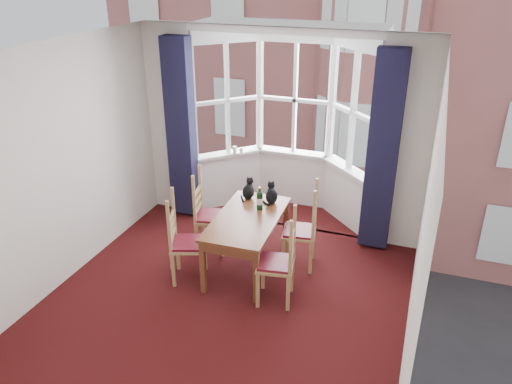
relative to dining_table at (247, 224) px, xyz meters
The scene contains 22 objects.
floor 1.18m from the dining_table, 89.94° to the right, with size 4.50×4.50×0.00m, color black.
ceiling 2.39m from the dining_table, 89.94° to the right, with size 4.50×4.50×0.00m, color white.
wall_left 2.36m from the dining_table, 153.49° to the right, with size 4.50×4.50×0.00m, color silver.
wall_right 2.36m from the dining_table, 26.48° to the right, with size 4.50×4.50×0.00m, color silver.
wall_near 3.34m from the dining_table, 89.98° to the right, with size 4.00×4.00×0.00m, color silver.
wall_back_pier_left 2.21m from the dining_table, 142.77° to the left, with size 0.70×0.12×2.80m, color silver.
wall_back_pier_right 2.21m from the dining_table, 37.20° to the left, with size 0.70×0.12×2.80m, color silver.
bay_window 1.92m from the dining_table, 89.97° to the left, with size 2.76×0.94×2.80m.
curtain_left 1.92m from the dining_table, 142.90° to the left, with size 0.38×0.22×2.60m, color #171632.
curtain_right 1.92m from the dining_table, 37.06° to the left, with size 0.38×0.22×2.60m, color #171632.
dining_table is the anchor object (origin of this frame).
chair_left_near 0.84m from the dining_table, 144.32° to the right, with size 0.52×0.53×0.92m.
chair_left_far 0.76m from the dining_table, 160.27° to the left, with size 0.48×0.50×0.92m.
chair_right_near 0.80m from the dining_table, 38.41° to the right, with size 0.47×0.48×0.92m.
chair_right_far 0.75m from the dining_table, 23.85° to the left, with size 0.46×0.48×0.92m.
cat_left 0.57m from the dining_table, 108.99° to the left, with size 0.16×0.22×0.29m.
cat_right 0.54m from the dining_table, 72.50° to the left, with size 0.22×0.25×0.29m.
wine_bottle 0.34m from the dining_table, 75.04° to the left, with size 0.08×0.08×0.30m.
candle_tall 1.82m from the dining_table, 116.85° to the left, with size 0.06×0.06×0.11m, color white.
candle_short 1.81m from the dining_table, 113.73° to the left, with size 0.06×0.06×0.09m, color white.
street 31.95m from the dining_table, 90.00° to the left, with size 80.00×80.00×0.00m, color #333335.
tenement_building 13.05m from the dining_table, 90.00° to the left, with size 18.40×7.80×15.20m.
Camera 1 is at (1.91, -4.00, 3.58)m, focal length 35.00 mm.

